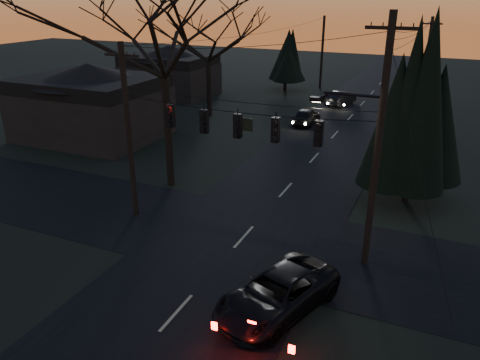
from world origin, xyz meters
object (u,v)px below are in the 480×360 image
at_px(sedan_oncoming_a, 306,116).
at_px(sedan_oncoming_b, 341,98).
at_px(utility_pole_left, 136,214).
at_px(evergreen_right, 418,111).
at_px(utility_pole_right, 364,263).
at_px(bare_tree_left, 162,30).
at_px(utility_pole_far_r, 419,113).
at_px(utility_pole_far_l, 320,88).
at_px(suv_near, 277,294).

distance_m(sedan_oncoming_a, sedan_oncoming_b, 8.30).
distance_m(utility_pole_left, sedan_oncoming_b, 28.73).
bearing_deg(sedan_oncoming_a, utility_pole_left, 80.32).
relative_size(evergreen_right, sedan_oncoming_b, 2.08).
xyz_separation_m(sedan_oncoming_a, sedan_oncoming_b, (1.13, 8.22, 0.00)).
bearing_deg(utility_pole_left, sedan_oncoming_b, 81.79).
relative_size(utility_pole_right, bare_tree_left, 0.81).
relative_size(utility_pole_far_r, utility_pole_far_l, 1.06).
bearing_deg(utility_pole_left, suv_near, -25.63).
relative_size(utility_pole_far_r, sedan_oncoming_b, 2.03).
xyz_separation_m(utility_pole_far_l, evergreen_right, (12.38, -28.75, 4.94)).
bearing_deg(utility_pole_left, utility_pole_right, 0.00).
relative_size(utility_pole_far_r, suv_near, 1.67).
height_order(suv_near, sedan_oncoming_b, suv_near).
height_order(evergreen_right, sedan_oncoming_b, evergreen_right).
distance_m(utility_pole_right, evergreen_right, 8.82).
relative_size(utility_pole_far_l, bare_tree_left, 0.65).
distance_m(utility_pole_right, utility_pole_left, 11.50).
relative_size(utility_pole_right, sedan_oncoming_a, 2.48).
distance_m(utility_pole_far_r, bare_tree_left, 28.12).
height_order(utility_pole_far_l, suv_near, utility_pole_far_l).
height_order(evergreen_right, sedan_oncoming_a, evergreen_right).
bearing_deg(utility_pole_right, utility_pole_far_l, 107.72).
height_order(utility_pole_left, utility_pole_far_l, utility_pole_left).
relative_size(utility_pole_right, utility_pole_left, 1.18).
distance_m(evergreen_right, suv_near, 12.81).
relative_size(utility_pole_right, utility_pole_far_l, 1.25).
relative_size(utility_pole_right, suv_near, 1.96).
bearing_deg(suv_near, utility_pole_left, 173.57).
distance_m(bare_tree_left, suv_near, 15.09).
distance_m(utility_pole_far_l, bare_tree_left, 33.10).
height_order(utility_pole_left, evergreen_right, evergreen_right).
bearing_deg(utility_pole_far_l, sedan_oncoming_a, -79.37).
height_order(utility_pole_right, utility_pole_left, utility_pole_right).
relative_size(utility_pole_far_l, suv_near, 1.57).
xyz_separation_m(utility_pole_left, utility_pole_far_r, (11.50, 28.00, 0.00)).
relative_size(utility_pole_left, sedan_oncoming_b, 2.03).
relative_size(suv_near, sedan_oncoming_b, 1.22).
distance_m(utility_pole_far_l, sedan_oncoming_a, 16.09).
bearing_deg(utility_pole_right, evergreen_right, 83.11).
xyz_separation_m(utility_pole_far_l, suv_near, (9.20, -40.41, 0.71)).
distance_m(utility_pole_far_r, utility_pole_far_l, 14.01).
distance_m(utility_pole_right, sedan_oncoming_b, 29.38).
bearing_deg(evergreen_right, sedan_oncoming_b, 111.36).
relative_size(utility_pole_far_l, evergreen_right, 0.92).
xyz_separation_m(bare_tree_left, suv_near, (9.62, -8.47, -7.96)).
height_order(sedan_oncoming_a, sedan_oncoming_b, sedan_oncoming_b).
distance_m(bare_tree_left, sedan_oncoming_a, 18.33).
bearing_deg(utility_pole_far_l, utility_pole_far_r, -34.82).
height_order(utility_pole_far_r, sedan_oncoming_b, utility_pole_far_r).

